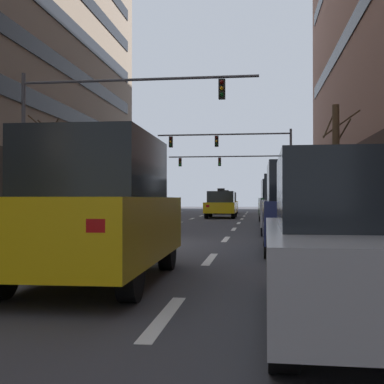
{
  "coord_description": "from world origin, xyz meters",
  "views": [
    {
      "loc": [
        3.97,
        -13.16,
        1.23
      ],
      "look_at": [
        -0.87,
        23.6,
        1.7
      ],
      "focal_mm": 47.13,
      "sensor_mm": 36.0,
      "label": 1
    }
  ],
  "objects": [
    {
      "name": "lane_stripe_l2_s4",
      "position": [
        0.0,
        2.0,
        0.0
      ],
      "size": [
        0.16,
        2.0,
        0.01
      ],
      "primitive_type": "cube",
      "color": "silver",
      "rests_on": "ground"
    },
    {
      "name": "lane_stripe_l2_s6",
      "position": [
        0.0,
        12.0,
        0.0
      ],
      "size": [
        0.16,
        2.0,
        0.01
      ],
      "primitive_type": "cube",
      "color": "silver",
      "rests_on": "ground"
    },
    {
      "name": "taxi_driving_3",
      "position": [
        1.65,
        18.68,
        0.83
      ],
      "size": [
        1.88,
        4.48,
        1.86
      ],
      "color": "black",
      "rests_on": "ground"
    },
    {
      "name": "lane_stripe_l3_s6",
      "position": [
        3.01,
        12.0,
        0.0
      ],
      "size": [
        0.16,
        2.0,
        0.01
      ],
      "primitive_type": "cube",
      "color": "silver",
      "rests_on": "ground"
    },
    {
      "name": "taxi_driving_2",
      "position": [
        1.39,
        27.47,
        0.84
      ],
      "size": [
        2.01,
        4.58,
        1.89
      ],
      "color": "black",
      "rests_on": "ground"
    },
    {
      "name": "taxi_driving_1",
      "position": [
        1.63,
        -5.98,
        1.08
      ],
      "size": [
        1.95,
        4.5,
        2.34
      ],
      "color": "black",
      "rests_on": "ground"
    },
    {
      "name": "lane_stripe_l2_s10",
      "position": [
        0.0,
        32.0,
        0.0
      ],
      "size": [
        0.16,
        2.0,
        0.01
      ],
      "primitive_type": "cube",
      "color": "silver",
      "rests_on": "ground"
    },
    {
      "name": "lane_stripe_l3_s10",
      "position": [
        3.01,
        32.0,
        0.0
      ],
      "size": [
        0.16,
        2.0,
        0.01
      ],
      "primitive_type": "cube",
      "color": "silver",
      "rests_on": "ground"
    },
    {
      "name": "traffic_signal_2",
      "position": [
        2.13,
        36.47,
        4.31
      ],
      "size": [
        11.39,
        0.34,
        5.62
      ],
      "color": "#4C4C51",
      "rests_on": "sidewalk_right"
    },
    {
      "name": "lane_stripe_l2_s7",
      "position": [
        0.0,
        17.0,
        0.0
      ],
      "size": [
        0.16,
        2.0,
        0.01
      ],
      "primitive_type": "cube",
      "color": "silver",
      "rests_on": "ground"
    },
    {
      "name": "lane_stripe_l1_s9",
      "position": [
        -3.01,
        27.0,
        0.0
      ],
      "size": [
        0.16,
        2.0,
        0.01
      ],
      "primitive_type": "cube",
      "color": "silver",
      "rests_on": "ground"
    },
    {
      "name": "lane_stripe_l2_s3",
      "position": [
        0.0,
        -3.0,
        0.0
      ],
      "size": [
        0.16,
        2.0,
        0.01
      ],
      "primitive_type": "cube",
      "color": "silver",
      "rests_on": "ground"
    },
    {
      "name": "street_tree_3",
      "position": [
        -7.43,
        12.39,
        2.82
      ],
      "size": [
        1.4,
        1.89,
        5.41
      ],
      "color": "#4C3823",
      "rests_on": "sidewalk_left"
    },
    {
      "name": "traffic_signal_1",
      "position": [
        2.78,
        25.23,
        4.8
      ],
      "size": [
        10.26,
        0.35,
        6.32
      ],
      "color": "#4C4C51",
      "rests_on": "sidewalk_right"
    },
    {
      "name": "car_parked_2",
      "position": [
        4.96,
        4.67,
        1.02
      ],
      "size": [
        1.86,
        4.26,
        2.04
      ],
      "color": "black",
      "rests_on": "ground"
    },
    {
      "name": "lane_stripe_l3_s5",
      "position": [
        3.01,
        7.0,
        0.0
      ],
      "size": [
        0.16,
        2.0,
        0.01
      ],
      "primitive_type": "cube",
      "color": "silver",
      "rests_on": "ground"
    },
    {
      "name": "lane_stripe_l2_s5",
      "position": [
        0.0,
        7.0,
        0.0
      ],
      "size": [
        0.16,
        2.0,
        0.01
      ],
      "primitive_type": "cube",
      "color": "silver",
      "rests_on": "ground"
    },
    {
      "name": "lane_stripe_l3_s9",
      "position": [
        3.01,
        27.0,
        0.0
      ],
      "size": [
        0.16,
        2.0,
        0.01
      ],
      "primitive_type": "cube",
      "color": "silver",
      "rests_on": "ground"
    },
    {
      "name": "lane_stripe_l3_s7",
      "position": [
        3.01,
        17.0,
        0.0
      ],
      "size": [
        0.16,
        2.0,
        0.01
      ],
      "primitive_type": "cube",
      "color": "silver",
      "rests_on": "ground"
    },
    {
      "name": "lane_stripe_l2_s8",
      "position": [
        0.0,
        22.0,
        0.0
      ],
      "size": [
        0.16,
        2.0,
        0.01
      ],
      "primitive_type": "cube",
      "color": "silver",
      "rests_on": "ground"
    },
    {
      "name": "lane_stripe_l1_s8",
      "position": [
        -3.01,
        22.0,
        0.0
      ],
      "size": [
        0.16,
        2.0,
        0.01
      ],
      "primitive_type": "cube",
      "color": "silver",
      "rests_on": "ground"
    },
    {
      "name": "car_parked_0",
      "position": [
        4.96,
        -8.24,
        0.8
      ],
      "size": [
        1.88,
        4.38,
        1.63
      ],
      "color": "black",
      "rests_on": "ground"
    },
    {
      "name": "lane_stripe_l3_s8",
      "position": [
        3.01,
        22.0,
        0.0
      ],
      "size": [
        0.16,
        2.0,
        0.01
      ],
      "primitive_type": "cube",
      "color": "silver",
      "rests_on": "ground"
    },
    {
      "name": "lane_stripe_l1_s5",
      "position": [
        -3.01,
        7.0,
        0.0
      ],
      "size": [
        0.16,
        2.0,
        0.01
      ],
      "primitive_type": "cube",
      "color": "silver",
      "rests_on": "ground"
    },
    {
      "name": "street_tree_0",
      "position": [
        7.46,
        10.17,
        2.87
      ],
      "size": [
        1.77,
        1.39,
        5.32
      ],
      "color": "#4C3823",
      "rests_on": "sidewalk_right"
    },
    {
      "name": "lane_stripe_l1_s6",
      "position": [
        -3.01,
        12.0,
        0.0
      ],
      "size": [
        0.16,
        2.0,
        0.01
      ],
      "primitive_type": "cube",
      "color": "silver",
      "rests_on": "ground"
    },
    {
      "name": "ground_plane",
      "position": [
        0.0,
        0.0,
        0.0
      ],
      "size": [
        120.0,
        120.0,
        0.0
      ],
      "primitive_type": "plane",
      "color": "#38383D"
    },
    {
      "name": "car_parked_1",
      "position": [
        4.96,
        -1.47,
        1.01
      ],
      "size": [
        1.78,
        4.22,
        2.04
      ],
      "color": "black",
      "rests_on": "ground"
    },
    {
      "name": "car_parked_3",
      "position": [
        4.96,
        12.2,
        1.07
      ],
      "size": [
        1.98,
        4.51,
        2.16
      ],
      "color": "black",
      "rests_on": "ground"
    },
    {
      "name": "lane_stripe_l1_s7",
      "position": [
        -3.01,
        17.0,
        0.0
      ],
      "size": [
        0.16,
        2.0,
        0.01
      ],
      "primitive_type": "cube",
      "color": "silver",
      "rests_on": "ground"
    },
    {
      "name": "lane_stripe_l1_s10",
      "position": [
        -3.01,
        32.0,
        0.0
      ],
      "size": [
        0.16,
        2.0,
        0.01
      ],
      "primitive_type": "cube",
      "color": "silver",
      "rests_on": "ground"
    },
    {
      "name": "taxi_driving_0",
      "position": [
        -4.44,
        15.21,
        1.03
      ],
      "size": [
        1.88,
        4.3,
        2.24
      ],
      "color": "black",
      "rests_on": "ground"
    },
    {
      "name": "traffic_signal_0",
      "position": [
        -3.18,
        8.07,
        4.86
      ],
      "size": [
        10.52,
        0.34,
        6.68
      ],
      "color": "#4C4C51",
      "rests_on": "sidewalk_left"
    },
    {
      "name": "lane_stripe_l2_s9",
      "position": [
        0.0,
        27.0,
        0.0
      ],
      "size": [
        0.16,
        2.0,
        0.01
      ],
      "primitive_type": "cube",
      "color": "silver",
      "rests_on": "ground"
    },
    {
      "name": "lane_stripe_l3_s4",
      "position": [
        3.01,
        2.0,
        0.0
      ],
      "size": [
        0.16,
        2.0,
        0.01
      ],
      "primitive_type": "cube",
      "color": "silver",
      "rests_on": "ground"
    },
    {
      "name": "lane_stripe_l3_s2",
      "position": [
        3.01,
        -8.0,
        0.0
      ],
      "size": [
        0.16,
        2.0,
        0.01
      ],
      "primitive_type": "cube",
      "color": "silver",
      "rests_on": "ground"
    },
    {
      "name": "lane_stripe_l3_s3",
      "position": [
        3.01,
        -3.0,
        0.0
      ],
      "size": [
        0.16,
        2.0,
        0.01
      ],
      "primitive_type": "cube",
      "color": "silver",
      "rests_on": "ground"
    },
    {
      "name": "lane_stripe_l1_s4",
      "position": [
        -3.01,
        2.0,
        0.0
      ],
      "size": [
        0.16,
        2.0,
        0.01
      ],
      "primitive_type": "cube",
      "color": "silver",
      "rests_on": "ground"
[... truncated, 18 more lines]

